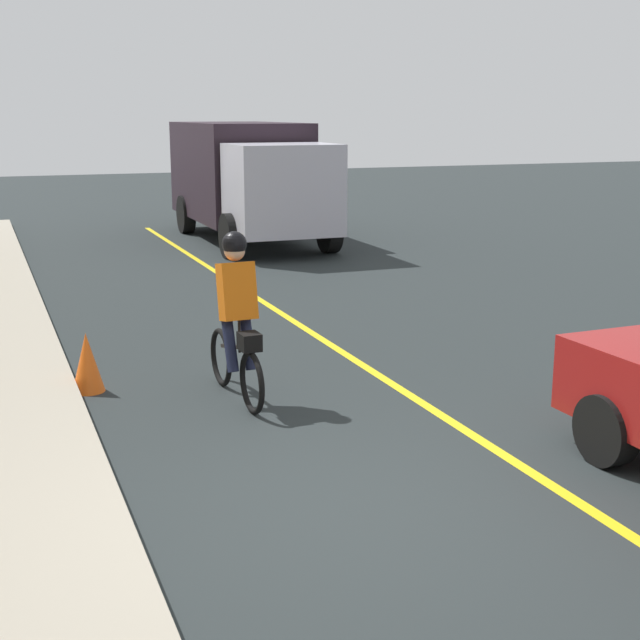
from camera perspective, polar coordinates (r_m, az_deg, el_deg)
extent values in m
plane|color=#242B2B|center=(7.01, 3.43, -12.31)|extent=(80.00, 80.00, 0.00)
cube|color=yellow|center=(7.76, 14.39, -10.08)|extent=(36.00, 0.12, 0.01)
torus|color=black|center=(10.05, -6.39, -2.39)|extent=(0.66, 0.09, 0.66)
torus|color=black|center=(9.09, -4.41, -4.03)|extent=(0.66, 0.09, 0.66)
cube|color=black|center=(9.50, -5.48, -1.72)|extent=(0.93, 0.08, 0.24)
cylinder|color=black|center=(9.32, -5.21, -1.05)|extent=(0.03, 0.03, 0.35)
cube|color=#D8620E|center=(9.26, -5.37, 1.87)|extent=(0.35, 0.37, 0.63)
sphere|color=tan|center=(9.24, -5.53, 4.48)|extent=(0.22, 0.22, 0.22)
sphere|color=black|center=(9.23, -5.53, 4.91)|extent=(0.26, 0.26, 0.26)
cylinder|color=#191E38|center=(9.33, -5.85, -1.37)|extent=(0.34, 0.13, 0.65)
cylinder|color=#191E38|center=(9.39, -4.69, -1.25)|extent=(0.34, 0.13, 0.65)
cube|color=black|center=(9.02, -4.56, -1.40)|extent=(0.25, 0.21, 0.18)
cylinder|color=black|center=(8.17, 17.92, -6.75)|extent=(0.65, 0.24, 0.64)
cube|color=#281C25|center=(22.18, -5.26, 9.57)|extent=(4.78, 2.44, 2.30)
cube|color=silver|center=(18.93, -2.42, 8.39)|extent=(1.84, 2.22, 1.90)
cylinder|color=black|center=(19.54, 0.61, 5.75)|extent=(0.96, 0.31, 0.96)
cylinder|color=black|center=(18.85, -5.77, 5.41)|extent=(0.96, 0.31, 0.96)
cylinder|color=black|center=(23.61, -3.27, 7.02)|extent=(0.96, 0.31, 0.96)
cylinder|color=black|center=(23.03, -8.62, 6.74)|extent=(0.96, 0.31, 0.96)
cone|color=orange|center=(10.09, -14.76, -2.66)|extent=(0.36, 0.36, 0.67)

